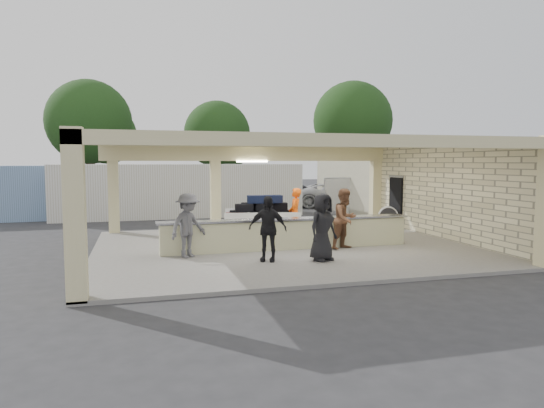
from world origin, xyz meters
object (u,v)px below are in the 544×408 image
object	(u,v)px
car_dark	(296,195)
car_white_a	(338,195)
luggage_cart	(261,215)
baggage_handler	(295,214)
passenger_b	(268,229)
passenger_d	(322,227)
container_white	(181,190)
drum_fan	(388,216)
car_white_b	(417,195)
passenger_c	(188,225)
baggage_counter	(288,234)
passenger_a	(345,219)

from	to	relation	value
car_dark	car_white_a	bearing A→B (deg)	-95.15
car_dark	luggage_cart	bearing A→B (deg)	172.06
baggage_handler	car_dark	size ratio (longest dim) A/B	0.40
passenger_b	passenger_d	bearing A→B (deg)	13.02
passenger_b	container_white	xyz separation A→B (m)	(-1.28, 12.78, 0.36)
drum_fan	car_white_b	xyz separation A→B (m)	(7.88, 10.38, 0.07)
luggage_cart	passenger_c	bearing A→B (deg)	-123.60
container_white	baggage_handler	bearing A→B (deg)	-72.46
car_white_b	car_dark	xyz separation A→B (m)	(-8.20, 0.87, 0.11)
luggage_cart	car_white_a	size ratio (longest dim) A/B	0.54
passenger_d	container_white	distance (m)	13.41
passenger_b	car_dark	world-z (taller)	passenger_b
passenger_b	passenger_c	world-z (taller)	passenger_c
baggage_handler	car_white_b	distance (m)	17.49
luggage_cart	drum_fan	xyz separation A→B (m)	(5.80, 1.17, -0.36)
baggage_handler	passenger_b	size ratio (longest dim) A/B	1.00
car_white_b	container_white	size ratio (longest dim) A/B	0.33
car_white_b	container_white	bearing A→B (deg)	99.25
passenger_c	container_white	bearing A→B (deg)	51.11
car_dark	container_white	size ratio (longest dim) A/B	0.36
baggage_counter	car_white_b	size ratio (longest dim) A/B	1.97
drum_fan	passenger_a	xyz separation A→B (m)	(-3.76, -4.02, 0.48)
passenger_c	car_dark	world-z (taller)	passenger_c
passenger_b	passenger_d	distance (m)	1.54
passenger_a	baggage_handler	bearing A→B (deg)	87.64
passenger_c	baggage_counter	bearing A→B (deg)	-25.06
baggage_handler	car_white_a	size ratio (longest dim) A/B	0.34
luggage_cart	passenger_b	world-z (taller)	passenger_b
passenger_c	passenger_a	bearing A→B (deg)	-34.27
car_white_b	car_white_a	bearing A→B (deg)	90.02
passenger_c	car_white_b	bearing A→B (deg)	6.13
luggage_cart	drum_fan	distance (m)	5.93
drum_fan	passenger_a	distance (m)	5.53
passenger_a	passenger_c	bearing A→B (deg)	155.81
baggage_counter	car_dark	distance (m)	15.66
passenger_b	baggage_counter	bearing A→B (deg)	82.06
baggage_handler	passenger_c	distance (m)	4.63
baggage_handler	car_dark	xyz separation A→B (m)	(4.37, 13.03, -0.25)
passenger_a	passenger_c	size ratio (longest dim) A/B	1.03
car_white_a	drum_fan	bearing A→B (deg)	-177.28
baggage_counter	container_white	distance (m)	11.38
luggage_cart	passenger_b	xyz separation A→B (m)	(-0.83, -4.03, 0.07)
car_white_b	baggage_handler	bearing A→B (deg)	133.20
drum_fan	car_white_a	xyz separation A→B (m)	(2.17, 10.30, 0.20)
car_white_a	container_white	xyz separation A→B (m)	(-10.07, -2.72, 0.59)
passenger_b	container_white	size ratio (longest dim) A/B	0.14
passenger_d	container_white	bearing A→B (deg)	75.81
baggage_counter	car_white_b	xyz separation A→B (m)	(13.38, 13.91, 0.07)
passenger_b	car_white_a	bearing A→B (deg)	86.33
baggage_handler	container_white	size ratio (longest dim) A/B	0.15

